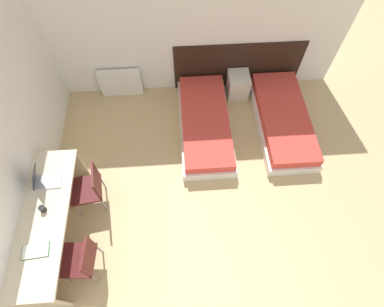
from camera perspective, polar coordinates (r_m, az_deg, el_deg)
wall_back at (r=5.22m, az=-1.50°, el=23.02°), size 5.58×0.05×2.70m
wall_left at (r=4.32m, az=-32.08°, el=1.23°), size 0.05×5.17×2.70m
headboard_panel at (r=5.86m, az=8.73°, el=16.18°), size 2.38×0.03×0.98m
bed_near_window at (r=5.32m, az=2.49°, el=5.63°), size 0.88×2.04×0.35m
bed_near_door at (r=5.60m, az=16.88°, el=6.16°), size 0.88×2.04×0.35m
nightstand at (r=5.87m, az=8.74°, el=12.73°), size 0.38×0.42×0.47m
radiator at (r=5.93m, az=-13.40°, el=12.96°), size 0.77×0.12×0.57m
desk at (r=4.49m, az=-25.77°, el=-11.59°), size 0.62×1.99×0.75m
chair_near_laptop at (r=4.59m, az=-18.95°, el=-6.15°), size 0.50×0.50×0.86m
chair_near_notebook at (r=4.28m, az=-20.38°, el=-18.43°), size 0.47×0.47×0.86m
laptop at (r=4.49m, az=-26.44°, el=-4.57°), size 0.38×0.25×0.35m
open_notebook at (r=4.23m, az=-27.67°, el=-16.14°), size 0.34×0.21×0.02m
mug at (r=4.34m, az=-26.59°, el=-9.47°), size 0.08×0.08×0.09m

